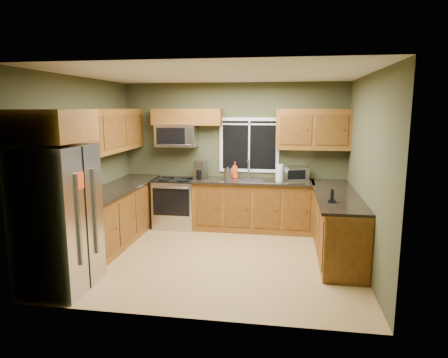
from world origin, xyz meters
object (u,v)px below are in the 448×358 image
(refrigerator, at_px, (59,218))
(kettle, at_px, (228,174))
(cordless_phone, at_px, (332,199))
(coffee_maker, at_px, (200,171))
(soap_bottle_a, at_px, (235,170))
(microwave, at_px, (177,135))
(toaster_oven, at_px, (296,173))
(paper_towel_roll, at_px, (279,173))
(range, at_px, (176,203))
(soap_bottle_c, at_px, (233,173))

(refrigerator, bearing_deg, kettle, 58.28)
(refrigerator, height_order, cordless_phone, refrigerator)
(coffee_maker, bearing_deg, soap_bottle_a, 13.60)
(cordless_phone, bearing_deg, coffee_maker, 144.70)
(microwave, relative_size, toaster_oven, 1.64)
(paper_towel_roll, bearing_deg, kettle, -179.63)
(paper_towel_roll, bearing_deg, coffee_maker, 178.85)
(refrigerator, height_order, soap_bottle_a, refrigerator)
(range, bearing_deg, toaster_oven, 3.76)
(kettle, height_order, paper_towel_roll, paper_towel_roll)
(refrigerator, bearing_deg, toaster_oven, 44.94)
(paper_towel_roll, distance_m, soap_bottle_a, 0.85)
(microwave, xyz_separation_m, soap_bottle_c, (1.05, 0.09, -0.70))
(soap_bottle_c, height_order, cordless_phone, cordless_phone)
(paper_towel_roll, bearing_deg, soap_bottle_c, 163.47)
(range, bearing_deg, paper_towel_roll, -0.92)
(paper_towel_roll, height_order, soap_bottle_a, paper_towel_roll)
(microwave, height_order, coffee_maker, microwave)
(soap_bottle_a, bearing_deg, coffee_maker, -166.40)
(coffee_maker, height_order, soap_bottle_c, coffee_maker)
(soap_bottle_c, bearing_deg, range, -167.62)
(cordless_phone, bearing_deg, soap_bottle_a, 132.78)
(microwave, xyz_separation_m, paper_towel_roll, (1.93, -0.17, -0.64))
(refrigerator, height_order, toaster_oven, refrigerator)
(soap_bottle_a, xyz_separation_m, soap_bottle_c, (-0.05, 0.08, -0.06))
(refrigerator, height_order, range, refrigerator)
(kettle, bearing_deg, paper_towel_roll, 0.37)
(coffee_maker, height_order, cordless_phone, coffee_maker)
(microwave, distance_m, kettle, 1.22)
(range, height_order, kettle, kettle)
(range, bearing_deg, microwave, 90.02)
(range, relative_size, cordless_phone, 4.96)
(soap_bottle_a, height_order, cordless_phone, soap_bottle_a)
(paper_towel_roll, bearing_deg, microwave, 175.05)
(kettle, relative_size, paper_towel_roll, 0.77)
(range, distance_m, cordless_phone, 3.16)
(microwave, height_order, paper_towel_roll, microwave)
(microwave, height_order, soap_bottle_c, microwave)
(toaster_oven, height_order, kettle, kettle)
(toaster_oven, distance_m, cordless_phone, 1.77)
(range, distance_m, microwave, 1.27)
(cordless_phone, bearing_deg, paper_towel_roll, 116.33)
(coffee_maker, height_order, paper_towel_roll, paper_towel_roll)
(cordless_phone, bearing_deg, range, 149.79)
(microwave, distance_m, cordless_phone, 3.27)
(microwave, relative_size, coffee_maker, 2.30)
(range, bearing_deg, refrigerator, -103.97)
(soap_bottle_a, bearing_deg, range, -172.31)
(range, height_order, cordless_phone, cordless_phone)
(toaster_oven, xyz_separation_m, kettle, (-1.23, -0.18, -0.00))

